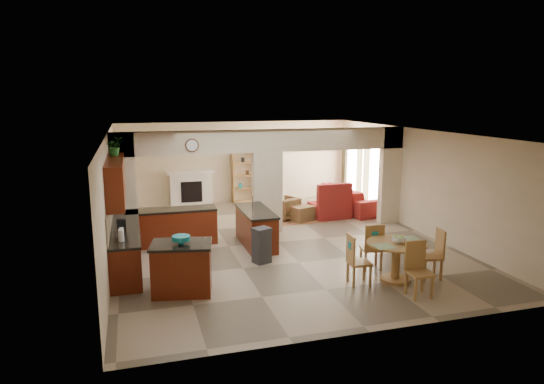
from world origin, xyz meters
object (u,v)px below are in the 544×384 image
object	(u,v)px
dining_table	(396,256)
sofa	(350,198)
kitchen_island	(182,268)
armchair	(285,208)

from	to	relation	value
dining_table	sofa	distance (m)	6.17
dining_table	sofa	world-z (taller)	dining_table
kitchen_island	dining_table	distance (m)	4.22
sofa	armchair	size ratio (longest dim) A/B	3.66
kitchen_island	sofa	bearing A→B (deg)	52.66
kitchen_island	dining_table	world-z (taller)	kitchen_island
dining_table	armchair	world-z (taller)	dining_table
dining_table	armchair	size ratio (longest dim) A/B	1.62
dining_table	armchair	bearing A→B (deg)	96.37
sofa	dining_table	bearing A→B (deg)	155.22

